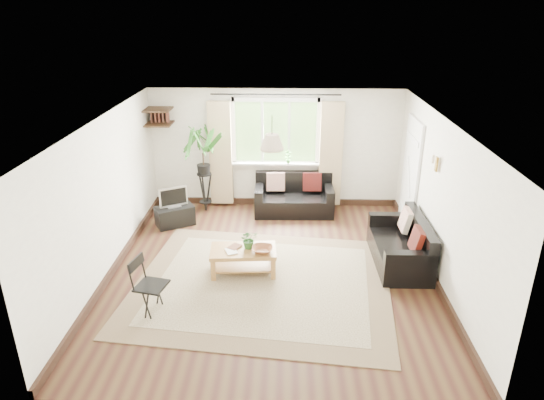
{
  "coord_description": "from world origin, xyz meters",
  "views": [
    {
      "loc": [
        0.22,
        -6.64,
        3.96
      ],
      "look_at": [
        0.0,
        0.4,
        1.05
      ],
      "focal_mm": 32.0,
      "sensor_mm": 36.0,
      "label": 1
    }
  ],
  "objects_px": {
    "sofa_right": "(400,243)",
    "folding_chair": "(152,287)",
    "sofa_back": "(294,196)",
    "tv_stand": "(175,216)",
    "palm_stand": "(204,170)",
    "coffee_table": "(244,261)"
  },
  "relations": [
    {
      "from": "folding_chair",
      "to": "tv_stand",
      "type": "bearing_deg",
      "value": 18.95
    },
    {
      "from": "tv_stand",
      "to": "folding_chair",
      "type": "height_order",
      "value": "folding_chair"
    },
    {
      "from": "sofa_back",
      "to": "palm_stand",
      "type": "xyz_separation_m",
      "value": [
        -1.79,
        0.05,
        0.5
      ]
    },
    {
      "from": "palm_stand",
      "to": "folding_chair",
      "type": "distance_m",
      "value": 3.53
    },
    {
      "from": "sofa_right",
      "to": "palm_stand",
      "type": "relative_size",
      "value": 0.9
    },
    {
      "from": "sofa_right",
      "to": "tv_stand",
      "type": "xyz_separation_m",
      "value": [
        -3.93,
        1.33,
        -0.18
      ]
    },
    {
      "from": "coffee_table",
      "to": "tv_stand",
      "type": "bearing_deg",
      "value": 130.28
    },
    {
      "from": "tv_stand",
      "to": "sofa_right",
      "type": "bearing_deg",
      "value": -47.94
    },
    {
      "from": "palm_stand",
      "to": "folding_chair",
      "type": "relative_size",
      "value": 2.12
    },
    {
      "from": "tv_stand",
      "to": "folding_chair",
      "type": "relative_size",
      "value": 0.85
    },
    {
      "from": "coffee_table",
      "to": "tv_stand",
      "type": "height_order",
      "value": "coffee_table"
    },
    {
      "from": "palm_stand",
      "to": "folding_chair",
      "type": "bearing_deg",
      "value": -92.67
    },
    {
      "from": "sofa_right",
      "to": "folding_chair",
      "type": "xyz_separation_m",
      "value": [
        -3.62,
        -1.46,
        0.04
      ]
    },
    {
      "from": "sofa_right",
      "to": "tv_stand",
      "type": "height_order",
      "value": "sofa_right"
    },
    {
      "from": "sofa_right",
      "to": "palm_stand",
      "type": "xyz_separation_m",
      "value": [
        -3.46,
        2.03,
        0.5
      ]
    },
    {
      "from": "sofa_back",
      "to": "tv_stand",
      "type": "xyz_separation_m",
      "value": [
        -2.26,
        -0.65,
        -0.18
      ]
    },
    {
      "from": "coffee_table",
      "to": "folding_chair",
      "type": "bearing_deg",
      "value": -136.59
    },
    {
      "from": "tv_stand",
      "to": "folding_chair",
      "type": "distance_m",
      "value": 2.82
    },
    {
      "from": "sofa_back",
      "to": "sofa_right",
      "type": "xyz_separation_m",
      "value": [
        1.67,
        -1.98,
        0.0
      ]
    },
    {
      "from": "palm_stand",
      "to": "coffee_table",
      "type": "bearing_deg",
      "value": -67.96
    },
    {
      "from": "coffee_table",
      "to": "folding_chair",
      "type": "relative_size",
      "value": 1.24
    },
    {
      "from": "sofa_right",
      "to": "tv_stand",
      "type": "bearing_deg",
      "value": -109.18
    }
  ]
}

